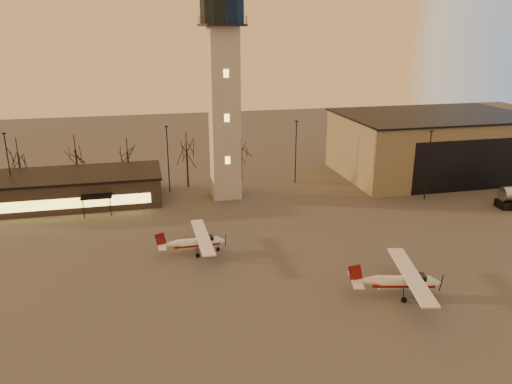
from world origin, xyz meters
TOP-DOWN VIEW (x-y plane):
  - ground at (0.00, 0.00)m, footprint 220.00×220.00m
  - control_tower at (0.00, 30.00)m, footprint 6.80×6.80m
  - hangar at (36.00, 33.98)m, footprint 30.60×20.60m
  - terminal at (-21.99, 31.98)m, footprint 25.40×12.20m
  - light_poles at (0.50, 31.00)m, footprint 58.50×12.25m
  - tree_row at (-13.70, 39.16)m, footprint 37.20×9.20m
  - cessna_front at (11.18, -2.62)m, footprint 9.22×11.52m
  - cessna_rear at (-6.24, 11.06)m, footprint 8.08×10.22m

SIDE VIEW (x-z plane):
  - ground at x=0.00m, z-range 0.00..0.00m
  - cessna_rear at x=-6.24m, z-range -0.45..2.38m
  - cessna_front at x=11.18m, z-range -0.50..2.68m
  - terminal at x=-21.99m, z-range 0.01..4.31m
  - hangar at x=36.00m, z-range 0.00..10.30m
  - light_poles at x=0.50m, z-range 0.34..10.48m
  - tree_row at x=-13.70m, z-range 1.54..10.34m
  - control_tower at x=0.00m, z-range 0.03..32.63m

